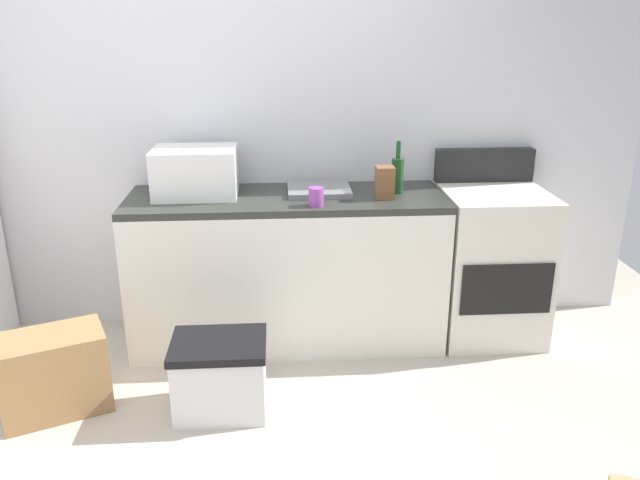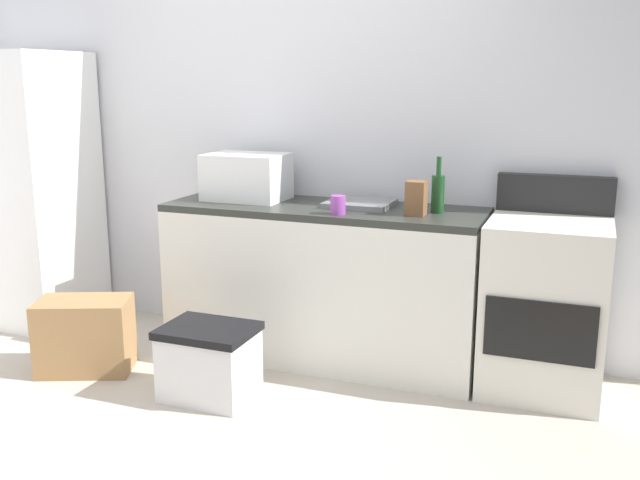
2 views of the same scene
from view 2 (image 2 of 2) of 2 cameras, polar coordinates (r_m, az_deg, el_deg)
The scene contains 12 objects.
ground_plane at distance 3.39m, azimuth -12.17°, elevation -15.57°, with size 6.00×6.00×0.00m, color #B2A899.
wall_back at distance 4.37m, azimuth -1.76°, elevation 8.93°, with size 5.00×0.10×2.60m, color silver.
kitchen_counter at distance 4.09m, azimuth 0.31°, elevation -3.46°, with size 1.80×0.60×0.90m.
refrigerator at distance 5.04m, azimuth -22.29°, elevation 3.74°, with size 0.68×0.66×1.77m, color white.
stove_oven at distance 3.85m, azimuth 17.64°, elevation -4.89°, with size 0.60×0.61×1.10m.
microwave at distance 4.21m, azimuth -5.92°, elevation 5.09°, with size 0.46×0.34×0.27m, color white.
sink_basin at distance 3.98m, azimuth 3.23°, elevation 2.95°, with size 0.36×0.32×0.03m, color slate.
wine_bottle at distance 3.82m, azimuth 9.47°, elevation 3.81°, with size 0.07×0.07×0.30m.
coffee_mug at distance 3.73m, azimuth 1.46°, elevation 2.84°, with size 0.08×0.08×0.10m, color purple.
knife_block at distance 3.73m, azimuth 7.74°, elevation 3.35°, with size 0.10×0.10×0.18m, color brown.
cardboard_box_medium at distance 4.18m, azimuth -18.39°, elevation -7.30°, with size 0.50×0.30×0.41m, color olive.
storage_bin at distance 3.70m, azimuth -8.91°, elevation -9.65°, with size 0.46×0.36×0.38m.
Camera 2 is at (1.69, -2.47, 1.60)m, focal length 39.76 mm.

